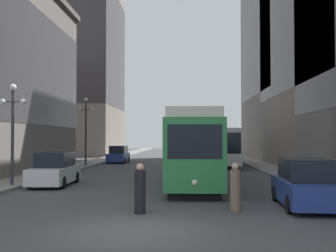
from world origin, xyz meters
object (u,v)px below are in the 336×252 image
(streetcar, at_px, (191,147))
(pedestrian_crossing_near, at_px, (140,190))
(lamp_post_left_near, at_px, (13,118))
(parked_car_left_mid, at_px, (55,170))
(lamp_post_left_far, at_px, (86,122))
(parked_car_left_near, at_px, (118,155))
(parked_car_right_far, at_px, (305,185))
(transit_bus, at_px, (223,145))
(pedestrian_crossing_far, at_px, (235,189))

(streetcar, relative_size, pedestrian_crossing_near, 8.11)
(lamp_post_left_near, bearing_deg, parked_car_left_mid, 31.99)
(streetcar, relative_size, lamp_post_left_far, 2.28)
(parked_car_left_near, bearing_deg, streetcar, -69.32)
(pedestrian_crossing_near, relative_size, lamp_post_left_near, 0.33)
(streetcar, distance_m, parked_car_right_far, 9.03)
(parked_car_left_near, xyz_separation_m, lamp_post_left_near, (-1.90, -22.72, 2.80))
(parked_car_right_far, height_order, pedestrian_crossing_near, parked_car_right_far)
(parked_car_left_near, bearing_deg, lamp_post_left_far, -105.13)
(transit_bus, xyz_separation_m, pedestrian_crossing_far, (-1.74, -25.00, -1.15))
(pedestrian_crossing_far, relative_size, lamp_post_left_near, 0.32)
(streetcar, bearing_deg, lamp_post_left_near, -167.37)
(transit_bus, distance_m, parked_car_right_far, 24.13)
(transit_bus, bearing_deg, parked_car_left_mid, -119.83)
(pedestrian_crossing_near, height_order, lamp_post_left_far, lamp_post_left_far)
(pedestrian_crossing_far, xyz_separation_m, lamp_post_left_far, (-10.84, 22.62, 3.33))
(parked_car_left_near, bearing_deg, pedestrian_crossing_far, -72.37)
(pedestrian_crossing_near, height_order, lamp_post_left_near, lamp_post_left_near)
(pedestrian_crossing_near, bearing_deg, parked_car_left_mid, 170.25)
(parked_car_right_far, xyz_separation_m, pedestrian_crossing_far, (-2.69, -0.92, -0.05))
(parked_car_left_mid, distance_m, lamp_post_left_far, 15.30)
(pedestrian_crossing_near, relative_size, pedestrian_crossing_far, 1.01)
(pedestrian_crossing_far, distance_m, lamp_post_left_near, 13.01)
(parked_car_left_near, relative_size, lamp_post_left_far, 0.78)
(pedestrian_crossing_near, distance_m, lamp_post_left_far, 24.65)
(parked_car_left_mid, xyz_separation_m, pedestrian_crossing_far, (8.94, -7.79, -0.05))
(parked_car_left_mid, distance_m, pedestrian_crossing_near, 10.12)
(parked_car_left_near, relative_size, parked_car_left_mid, 0.98)
(transit_bus, bearing_deg, lamp_post_left_far, -167.27)
(transit_bus, relative_size, parked_car_left_near, 2.54)
(parked_car_left_mid, relative_size, pedestrian_crossing_near, 2.84)
(lamp_post_left_far, bearing_deg, pedestrian_crossing_far, -64.40)
(pedestrian_crossing_near, xyz_separation_m, pedestrian_crossing_far, (3.32, 0.62, -0.00))
(streetcar, height_order, parked_car_left_near, streetcar)
(lamp_post_left_far, bearing_deg, parked_car_left_near, 74.19)
(streetcar, bearing_deg, parked_car_right_far, -62.93)
(pedestrian_crossing_near, bearing_deg, streetcar, 125.47)
(parked_car_left_near, relative_size, pedestrian_crossing_far, 2.80)
(parked_car_left_near, distance_m, pedestrian_crossing_near, 30.47)
(parked_car_left_near, relative_size, lamp_post_left_near, 0.90)
(transit_bus, distance_m, pedestrian_crossing_far, 25.09)
(parked_car_left_near, xyz_separation_m, pedestrian_crossing_far, (8.94, -29.33, -0.05))
(lamp_post_left_near, distance_m, lamp_post_left_far, 16.02)
(parked_car_left_near, height_order, pedestrian_crossing_far, parked_car_left_near)
(streetcar, xyz_separation_m, lamp_post_left_far, (-9.36, 13.79, 2.03))
(streetcar, bearing_deg, parked_car_left_near, 109.28)
(transit_bus, distance_m, lamp_post_left_near, 22.35)
(transit_bus, height_order, parked_car_right_far, transit_bus)
(streetcar, bearing_deg, lamp_post_left_far, 123.45)
(pedestrian_crossing_near, distance_m, pedestrian_crossing_far, 3.37)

